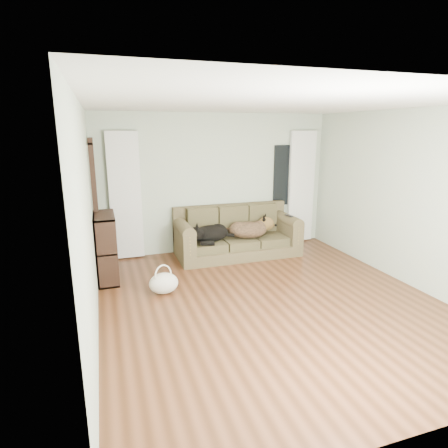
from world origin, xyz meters
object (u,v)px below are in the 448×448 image
object	(u,v)px
sofa	(238,232)
dog_black_lab	(209,234)
bookshelf	(106,249)
dog_shepherd	(250,230)
tote_bag	(164,283)

from	to	relation	value
sofa	dog_black_lab	bearing A→B (deg)	-170.95
dog_black_lab	bookshelf	size ratio (longest dim) A/B	0.65
sofa	bookshelf	distance (m)	2.39
bookshelf	dog_black_lab	bearing A→B (deg)	5.50
sofa	dog_shepherd	bearing A→B (deg)	-18.75
dog_shepherd	bookshelf	xyz separation A→B (m)	(-2.56, -0.38, 0.01)
tote_bag	dog_shepherd	bearing A→B (deg)	33.53
dog_black_lab	dog_shepherd	xyz separation A→B (m)	(0.79, 0.02, 0.01)
sofa	dog_black_lab	xyz separation A→B (m)	(-0.58, -0.09, 0.03)
sofa	tote_bag	distance (m)	2.07
dog_black_lab	dog_shepherd	bearing A→B (deg)	-7.26
sofa	tote_bag	xyz separation A→B (m)	(-1.60, -1.27, -0.29)
dog_black_lab	tote_bag	distance (m)	1.59
sofa	dog_shepherd	size ratio (longest dim) A/B	3.06
dog_shepherd	tote_bag	bearing A→B (deg)	48.41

